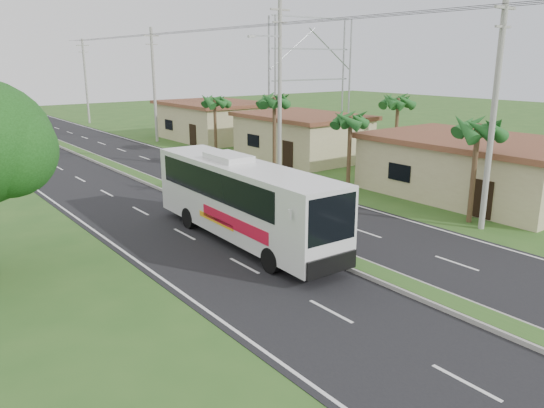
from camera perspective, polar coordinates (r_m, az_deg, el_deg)
ground at (r=20.21m, az=13.62°, el=-8.48°), size 180.00×180.00×0.00m
road_asphalt at (r=35.56m, az=-12.08°, el=1.97°), size 14.00×160.00×0.02m
median_strip at (r=35.54m, az=-12.08°, el=2.11°), size 1.20×160.00×0.18m
lane_edge_left at (r=33.37m, az=-22.48°, el=0.24°), size 0.12×160.00×0.01m
lane_edge_right at (r=38.81m, az=-3.12°, el=3.37°), size 0.12×160.00×0.01m
shop_near at (r=34.09m, az=21.00°, el=3.76°), size 8.60×12.60×3.52m
shop_mid at (r=44.43m, az=3.22°, el=7.32°), size 7.60×10.60×3.67m
shop_far at (r=55.72m, az=-6.28°, el=8.95°), size 8.60×11.60×3.82m
palm_verge_a at (r=27.88m, az=21.30°, el=7.55°), size 2.40×2.40×5.45m
palm_verge_b at (r=33.75m, az=8.44°, el=8.93°), size 2.40×2.40×5.05m
palm_verge_c at (r=38.50m, az=0.25°, el=11.01°), size 2.40×2.40×5.85m
palm_verge_d at (r=46.24m, az=-6.20°, el=10.93°), size 2.40×2.40×5.25m
palm_behind_shop at (r=41.71m, az=13.41°, el=10.67°), size 2.40×2.40×5.65m
utility_pole_a at (r=26.85m, az=22.74°, el=9.15°), size 1.60×0.28×11.00m
utility_pole_b at (r=37.44m, az=0.80°, el=12.62°), size 3.20×0.28×12.00m
utility_pole_c at (r=54.61m, az=-12.58°, el=12.50°), size 1.60×0.28×11.00m
utility_pole_d at (r=73.21m, az=-19.40°, el=12.43°), size 1.60×0.28×10.50m
billboard_lattice at (r=55.30m, az=4.25°, el=14.03°), size 10.18×1.18×12.07m
coach_bus_main at (r=23.68m, az=-3.22°, el=0.87°), size 2.88×11.97×3.84m
coach_bus_far at (r=69.77m, az=-27.17°, el=8.80°), size 3.15×12.86×3.72m
motorcyclist at (r=24.68m, az=2.14°, el=-1.67°), size 1.76×1.05×2.23m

